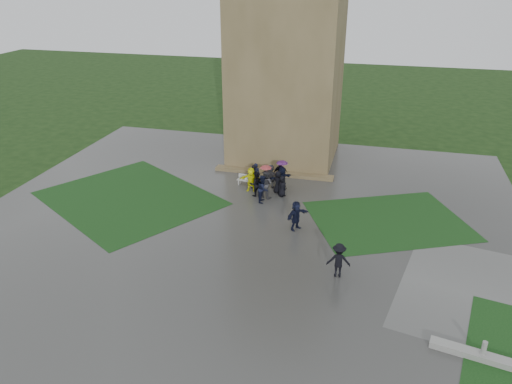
% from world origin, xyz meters
% --- Properties ---
extents(ground, '(120.00, 120.00, 0.00)m').
position_xyz_m(ground, '(0.00, 0.00, 0.00)').
color(ground, black).
extents(plaza, '(34.00, 34.00, 0.02)m').
position_xyz_m(plaza, '(0.00, 2.00, 0.01)').
color(plaza, '#363633').
rests_on(plaza, ground).
extents(lawn_inset_left, '(14.10, 13.46, 0.01)m').
position_xyz_m(lawn_inset_left, '(-8.50, 4.00, 0.03)').
color(lawn_inset_left, '#123613').
rests_on(lawn_inset_left, plaza).
extents(lawn_inset_right, '(11.12, 10.15, 0.01)m').
position_xyz_m(lawn_inset_right, '(8.50, 5.00, 0.03)').
color(lawn_inset_right, '#123613').
rests_on(lawn_inset_right, plaza).
extents(tower, '(8.00, 8.00, 18.00)m').
position_xyz_m(tower, '(0.00, 15.00, 9.00)').
color(tower, brown).
rests_on(tower, ground).
extents(tower_plinth, '(9.00, 0.80, 0.22)m').
position_xyz_m(tower_plinth, '(0.00, 10.60, 0.13)').
color(tower_plinth, brown).
rests_on(tower_plinth, plaza).
extents(bench, '(1.33, 0.57, 0.75)m').
position_xyz_m(bench, '(-1.45, 8.18, 0.40)').
color(bench, beige).
rests_on(bench, plaza).
extents(visitor_cluster, '(3.67, 3.96, 2.33)m').
position_xyz_m(visitor_cluster, '(0.35, 7.46, 0.97)').
color(visitor_cluster, black).
rests_on(visitor_cluster, plaza).
extents(pedestrian_mid, '(1.43, 1.72, 1.80)m').
position_xyz_m(pedestrian_mid, '(3.15, 2.54, 0.92)').
color(pedestrian_mid, black).
rests_on(pedestrian_mid, plaza).
extents(pedestrian_near, '(1.25, 0.75, 1.84)m').
position_xyz_m(pedestrian_near, '(6.08, -1.81, 0.94)').
color(pedestrian_near, black).
rests_on(pedestrian_near, plaza).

